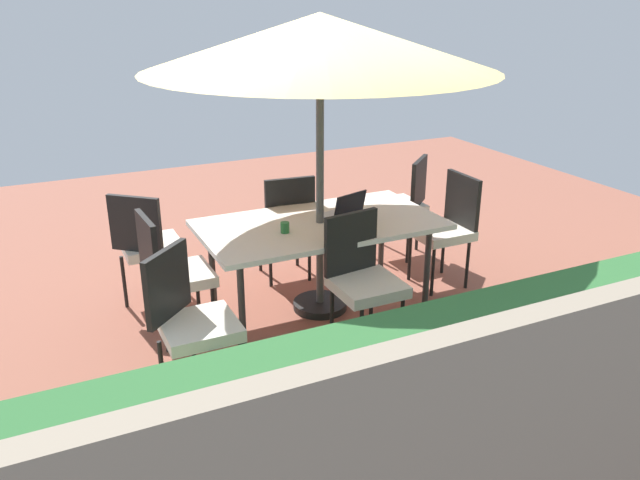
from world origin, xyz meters
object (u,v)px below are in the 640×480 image
object	(u,v)px
chair_southeast	(147,242)
chair_east	(171,270)
chair_north	(362,275)
cup	(285,227)
dining_table	(320,228)
patio_umbrella	(320,44)
chair_west	(447,224)
laptop	(344,211)
chair_south	(286,221)
chair_northeast	(190,317)
chair_southwest	(403,201)

from	to	relation	value
chair_southeast	chair_east	size ratio (longest dim) A/B	1.00
chair_north	cup	world-z (taller)	chair_north
dining_table	cup	bearing A→B (deg)	16.14
dining_table	chair_east	size ratio (longest dim) A/B	1.91
dining_table	patio_umbrella	bearing A→B (deg)	0.00
chair_west	chair_north	world-z (taller)	same
chair_west	laptop	world-z (taller)	chair_west
chair_southeast	chair_south	distance (m)	1.20
dining_table	laptop	distance (m)	0.25
dining_table	chair_northeast	size ratio (longest dim) A/B	1.91
chair_northeast	cup	bearing A→B (deg)	-8.73
dining_table	chair_west	world-z (taller)	chair_west
patio_umbrella	chair_north	xyz separation A→B (m)	(-0.03, 0.64, -1.54)
chair_north	chair_west	bearing A→B (deg)	20.22
chair_northeast	chair_south	size ratio (longest dim) A/B	1.00
cup	patio_umbrella	bearing A→B (deg)	-163.86
chair_northeast	chair_east	world-z (taller)	same
chair_northeast	chair_southeast	bearing A→B (deg)	45.63
patio_umbrella	chair_southeast	distance (m)	2.08
chair_west	cup	world-z (taller)	chair_west
patio_umbrella	chair_north	world-z (taller)	patio_umbrella
cup	chair_south	bearing A→B (deg)	-112.68
patio_umbrella	chair_northeast	world-z (taller)	patio_umbrella
chair_southeast	chair_east	distance (m)	0.64
dining_table	chair_southeast	size ratio (longest dim) A/B	1.91
chair_northeast	cup	xyz separation A→B (m)	(-0.90, -0.63, 0.24)
chair_northeast	chair_southwest	world-z (taller)	same
chair_southwest	laptop	size ratio (longest dim) A/B	2.59
chair_southeast	laptop	xyz separation A→B (m)	(-1.45, 0.65, 0.25)
chair_west	chair_east	bearing A→B (deg)	-91.16
chair_southwest	chair_southeast	bearing A→B (deg)	-41.68
chair_west	chair_south	world-z (taller)	same
chair_southwest	chair_south	world-z (taller)	same
chair_southwest	chair_north	bearing A→B (deg)	6.24
chair_southwest	dining_table	bearing A→B (deg)	-12.23
chair_southeast	chair_north	bearing A→B (deg)	174.43
chair_west	chair_southwest	size ratio (longest dim) A/B	1.00
chair_northeast	laptop	bearing A→B (deg)	-16.12
dining_table	chair_north	bearing A→B (deg)	92.46
chair_southeast	cup	size ratio (longest dim) A/B	12.01
laptop	chair_south	bearing A→B (deg)	-85.84
chair_northeast	chair_south	bearing A→B (deg)	5.18
dining_table	chair_west	bearing A→B (deg)	178.89
chair_northeast	chair_north	xyz separation A→B (m)	(-1.27, -0.08, 0.00)
chair_northeast	chair_north	world-z (taller)	same
chair_southeast	chair_west	bearing A→B (deg)	-155.07
chair_southeast	laptop	world-z (taller)	chair_southeast
chair_southeast	cup	xyz separation A→B (m)	(-0.88, 0.78, 0.24)
chair_west	cup	distance (m)	1.56
chair_northeast	dining_table	bearing A→B (deg)	-13.20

